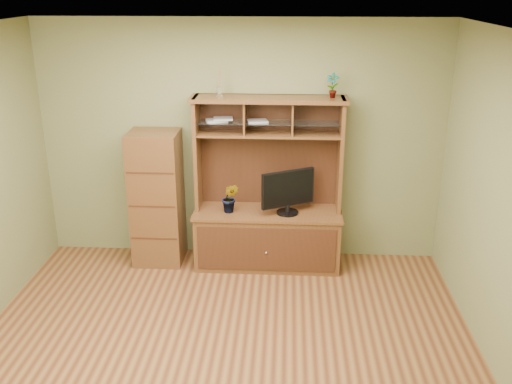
{
  "coord_description": "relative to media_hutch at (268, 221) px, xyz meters",
  "views": [
    {
      "loc": [
        0.52,
        -4.15,
        3.04
      ],
      "look_at": [
        0.22,
        1.2,
        1.06
      ],
      "focal_mm": 40.0,
      "sensor_mm": 36.0,
      "label": 1
    }
  ],
  "objects": [
    {
      "name": "reed_diffuser",
      "position": [
        -0.52,
        0.08,
        1.49
      ],
      "size": [
        0.06,
        0.06,
        0.29
      ],
      "color": "silver",
      "rests_on": "media_hutch"
    },
    {
      "name": "monitor",
      "position": [
        0.22,
        -0.08,
        0.39
      ],
      "size": [
        0.57,
        0.34,
        0.49
      ],
      "rotation": [
        0.0,
        0.0,
        0.49
      ],
      "color": "black",
      "rests_on": "media_hutch"
    },
    {
      "name": "room",
      "position": [
        -0.32,
        -1.73,
        0.83
      ],
      "size": [
        4.54,
        4.04,
        2.74
      ],
      "color": "#532B17",
      "rests_on": "ground"
    },
    {
      "name": "orchid_plant",
      "position": [
        -0.41,
        -0.08,
        0.3
      ],
      "size": [
        0.21,
        0.18,
        0.34
      ],
      "primitive_type": "imported",
      "rotation": [
        0.0,
        0.0,
        -0.18
      ],
      "color": "#2F561D",
      "rests_on": "media_hutch"
    },
    {
      "name": "top_plant",
      "position": [
        0.66,
        0.08,
        1.51
      ],
      "size": [
        0.16,
        0.12,
        0.26
      ],
      "primitive_type": "imported",
      "rotation": [
        0.0,
        0.0,
        -0.26
      ],
      "color": "#2F6F26",
      "rests_on": "media_hutch"
    },
    {
      "name": "media_hutch",
      "position": [
        0.0,
        0.0,
        0.0
      ],
      "size": [
        1.66,
        0.61,
        1.9
      ],
      "color": "#4A2915",
      "rests_on": "room"
    },
    {
      "name": "magazines",
      "position": [
        -0.39,
        0.08,
        1.13
      ],
      "size": [
        0.69,
        0.22,
        0.04
      ],
      "color": "#9D9DA2",
      "rests_on": "media_hutch"
    },
    {
      "name": "side_cabinet",
      "position": [
        -1.24,
        0.01,
        0.24
      ],
      "size": [
        0.54,
        0.5,
        1.52
      ],
      "color": "#4A2915",
      "rests_on": "room"
    }
  ]
}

